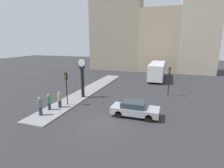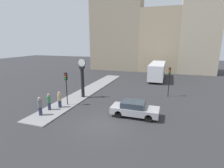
% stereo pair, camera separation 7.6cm
% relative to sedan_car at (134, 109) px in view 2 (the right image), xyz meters
% --- Properties ---
extents(ground_plane, '(120.00, 120.00, 0.00)m').
position_rel_sedan_car_xyz_m(ground_plane, '(-2.06, -2.48, -0.70)').
color(ground_plane, '#2D2D30').
extents(sidewalk_corner, '(2.55, 21.93, 0.10)m').
position_rel_sedan_car_xyz_m(sidewalk_corner, '(-7.62, 6.48, -0.65)').
color(sidewalk_corner, gray).
rests_on(sidewalk_corner, ground_plane).
extents(building_row, '(27.14, 5.00, 19.27)m').
position_rel_sedan_car_xyz_m(building_row, '(-2.49, 26.18, 8.05)').
color(building_row, gray).
rests_on(building_row, ground_plane).
extents(sedan_car, '(4.22, 1.78, 1.39)m').
position_rel_sedan_car_xyz_m(sedan_car, '(0.00, 0.00, 0.00)').
color(sedan_car, '#9E9EA3').
rests_on(sedan_car, ground_plane).
extents(bus_distant, '(2.42, 8.92, 2.89)m').
position_rel_sedan_car_xyz_m(bus_distant, '(0.60, 17.15, 0.94)').
color(bus_distant, silver).
rests_on(bus_distant, ground_plane).
extents(traffic_light_near, '(0.26, 0.24, 3.41)m').
position_rel_sedan_car_xyz_m(traffic_light_near, '(-7.24, 0.47, 1.85)').
color(traffic_light_near, black).
rests_on(traffic_light_near, sidewalk_corner).
extents(traffic_light_far, '(0.26, 0.24, 3.58)m').
position_rel_sedan_car_xyz_m(traffic_light_far, '(2.74, 7.11, 1.87)').
color(traffic_light_far, black).
rests_on(traffic_light_far, ground_plane).
extents(street_clock, '(0.97, 0.51, 4.60)m').
position_rel_sedan_car_xyz_m(street_clock, '(-6.92, 3.36, 1.57)').
color(street_clock, black).
rests_on(street_clock, sidewalk_corner).
extents(pedestrian_green_hoodie, '(0.34, 0.34, 1.61)m').
position_rel_sedan_car_xyz_m(pedestrian_green_hoodie, '(-8.09, -1.35, 0.21)').
color(pedestrian_green_hoodie, '#2D334C').
rests_on(pedestrian_green_hoodie, sidewalk_corner).
extents(pedestrian_grey_jacket, '(0.36, 0.36, 1.70)m').
position_rel_sedan_car_xyz_m(pedestrian_grey_jacket, '(-8.01, -2.68, 0.25)').
color(pedestrian_grey_jacket, '#2D334C').
rests_on(pedestrian_grey_jacket, sidewalk_corner).
extents(pedestrian_tan_coat, '(0.39, 0.39, 1.63)m').
position_rel_sedan_car_xyz_m(pedestrian_tan_coat, '(-7.52, -0.46, 0.20)').
color(pedestrian_tan_coat, '#2D334C').
rests_on(pedestrian_tan_coat, sidewalk_corner).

